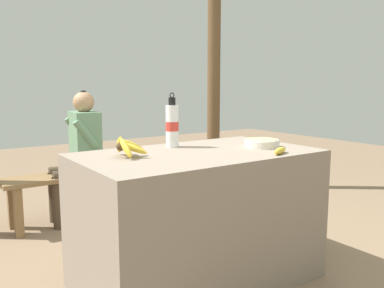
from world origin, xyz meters
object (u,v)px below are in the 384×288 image
banana_bunch_ripe (127,146)px  loose_banana_front (280,151)px  support_post_far (214,68)px  wooden_bench (115,175)px  water_bottle (172,125)px  serving_bowl (262,143)px  banana_bunch_green (167,156)px  seated_vendor (80,148)px

banana_bunch_ripe → loose_banana_front: bearing=-28.0°
support_post_far → banana_bunch_ripe: bearing=-138.3°
wooden_bench → support_post_far: support_post_far is taller
water_bottle → support_post_far: bearing=45.4°
banana_bunch_ripe → serving_bowl: bearing=-10.7°
banana_bunch_green → banana_bunch_ripe: bearing=-128.3°
loose_banana_front → banana_bunch_green: bearing=78.8°
wooden_bench → banana_bunch_green: bearing=-0.7°
water_bottle → loose_banana_front: 0.66m
serving_bowl → wooden_bench: bearing=100.7°
banana_bunch_ripe → seated_vendor: (0.22, 1.35, -0.20)m
seated_vendor → banana_bunch_green: size_ratio=4.98×
water_bottle → loose_banana_front: (0.36, -0.55, -0.12)m
banana_bunch_ripe → wooden_bench: banana_bunch_ripe is taller
serving_bowl → wooden_bench: size_ratio=0.11×
banana_bunch_ripe → water_bottle: 0.42m
water_bottle → serving_bowl: bearing=-34.9°
wooden_bench → banana_bunch_green: (0.55, -0.01, 0.12)m
banana_bunch_green → support_post_far: size_ratio=0.08×
loose_banana_front → wooden_bench: loose_banana_front is taller
water_bottle → seated_vendor: size_ratio=0.30×
serving_bowl → seated_vendor: (-0.61, 1.51, -0.17)m
water_bottle → wooden_bench: bearing=82.6°
water_bottle → loose_banana_front: size_ratio=2.12×
loose_banana_front → support_post_far: size_ratio=0.06×
support_post_far → banana_bunch_green: bearing=-159.3°
serving_bowl → banana_bunch_green: bearing=80.5°
loose_banana_front → serving_bowl: bearing=68.4°
wooden_bench → banana_bunch_green: size_ratio=8.50×
banana_bunch_green → seated_vendor: bearing=-178.7°
loose_banana_front → wooden_bench: size_ratio=0.08×
banana_bunch_ripe → water_bottle: bearing=22.4°
wooden_bench → banana_bunch_green: 0.56m
wooden_bench → banana_bunch_green: banana_bunch_green is taller
banana_bunch_ripe → wooden_bench: size_ratio=0.13×
banana_bunch_ripe → support_post_far: 2.56m
water_bottle → banana_bunch_ripe: bearing=-157.6°
serving_bowl → banana_bunch_ripe: bearing=169.3°
banana_bunch_green → support_post_far: (0.79, 0.30, 0.86)m
banana_bunch_ripe → seated_vendor: seated_vendor is taller
loose_banana_front → wooden_bench: 1.83m
banana_bunch_ripe → banana_bunch_green: banana_bunch_ripe is taller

